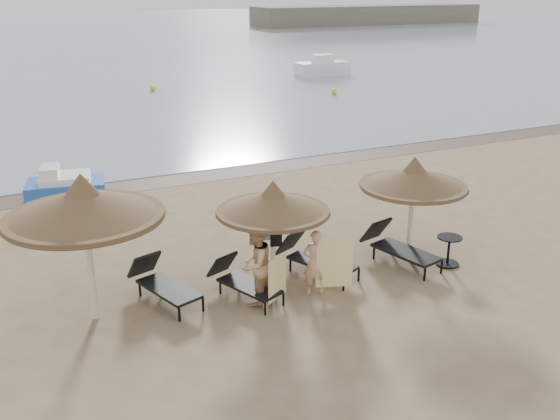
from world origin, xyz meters
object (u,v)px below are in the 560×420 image
at_px(palapa_center, 273,203).
at_px(person_left, 255,258).
at_px(lounger_near_left, 241,280).
at_px(lounger_near_right, 313,256).
at_px(person_right, 315,258).
at_px(palapa_left, 83,205).
at_px(lounger_far_right, 397,246).
at_px(side_table, 448,252).
at_px(pedal_boat, 65,187).
at_px(lounger_far_left, 162,282).
at_px(palapa_right, 414,178).

distance_m(palapa_center, person_left, 1.32).
relative_size(lounger_near_left, lounger_near_right, 0.91).
xyz_separation_m(lounger_near_left, person_right, (1.49, -0.66, 0.51)).
bearing_deg(person_left, lounger_near_right, 170.13).
relative_size(palapa_left, lounger_far_right, 1.42).
distance_m(palapa_center, lounger_near_right, 1.99).
xyz_separation_m(side_table, pedal_boat, (-7.79, 9.25, 0.07)).
bearing_deg(lounger_far_left, palapa_center, -29.17).
bearing_deg(palapa_left, palapa_center, -3.74).
distance_m(lounger_far_left, person_right, 3.41).
bearing_deg(lounger_near_left, palapa_right, -20.31).
relative_size(lounger_near_right, person_left, 1.02).
bearing_deg(person_left, lounger_far_left, -64.84).
bearing_deg(palapa_right, side_table, -52.43).
height_order(palapa_left, pedal_boat, palapa_left).
distance_m(lounger_far_right, side_table, 1.26).
bearing_deg(palapa_left, lounger_far_left, 9.13).
relative_size(palapa_right, person_left, 1.25).
relative_size(palapa_left, pedal_boat, 1.20).
height_order(person_left, pedal_boat, person_left).
distance_m(lounger_far_left, lounger_far_right, 5.82).
height_order(palapa_center, lounger_near_right, palapa_center).
relative_size(palapa_left, side_table, 4.29).
relative_size(lounger_far_right, side_table, 3.01).
height_order(lounger_far_left, lounger_near_right, lounger_near_right).
bearing_deg(person_left, side_table, 143.55).
relative_size(palapa_center, lounger_far_right, 1.15).
relative_size(palapa_right, side_table, 3.60).
xyz_separation_m(person_left, pedal_boat, (-2.74, 9.00, -0.64)).
distance_m(palapa_right, side_table, 2.02).
xyz_separation_m(palapa_right, pedal_boat, (-7.18, 8.46, -1.68)).
relative_size(person_left, pedal_boat, 0.80).
height_order(palapa_center, side_table, palapa_center).
xyz_separation_m(palapa_right, person_left, (-4.44, -0.54, -1.04)).
bearing_deg(palapa_center, palapa_left, 176.26).
bearing_deg(pedal_boat, palapa_right, -38.45).
height_order(lounger_near_left, side_table, lounger_near_left).
bearing_deg(palapa_center, pedal_boat, 112.19).
height_order(palapa_center, lounger_near_left, palapa_center).
bearing_deg(lounger_near_left, lounger_far_right, -21.49).
bearing_deg(side_table, lounger_near_right, 161.74).
height_order(person_right, pedal_boat, person_right).
relative_size(lounger_near_left, person_left, 0.93).
xyz_separation_m(lounger_near_right, lounger_far_right, (2.17, -0.36, 0.01)).
bearing_deg(lounger_far_right, person_left, 172.74).
xyz_separation_m(lounger_far_left, person_right, (3.12, -1.27, 0.48)).
bearing_deg(person_right, lounger_near_left, -4.19).
relative_size(palapa_center, person_left, 1.21).
distance_m(lounger_far_right, person_left, 4.08).
distance_m(lounger_far_left, person_left, 2.18).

